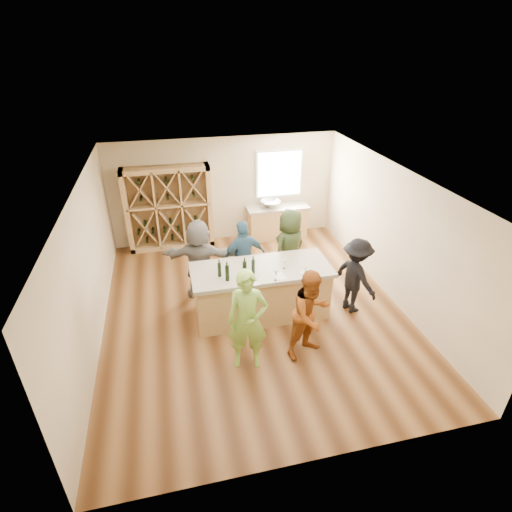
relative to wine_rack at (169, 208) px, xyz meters
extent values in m
cube|color=brown|center=(1.50, -3.27, -1.15)|extent=(6.00, 7.00, 0.10)
cube|color=white|center=(1.50, -3.27, 1.75)|extent=(6.00, 7.00, 0.10)
cube|color=beige|center=(1.50, 0.28, 0.30)|extent=(6.00, 0.10, 2.80)
cube|color=beige|center=(1.50, -6.82, 0.30)|extent=(6.00, 0.10, 2.80)
cube|color=beige|center=(-1.55, -3.27, 0.30)|extent=(0.10, 7.00, 2.80)
cube|color=beige|center=(4.55, -3.27, 0.30)|extent=(0.10, 7.00, 2.80)
cube|color=white|center=(3.00, 0.20, 0.65)|extent=(1.30, 0.06, 1.30)
cube|color=white|center=(3.00, 0.17, 0.65)|extent=(1.18, 0.01, 1.18)
cube|color=tan|center=(0.00, 0.00, 0.00)|extent=(2.20, 0.45, 2.20)
cube|color=tan|center=(2.90, -0.07, -0.67)|extent=(1.60, 0.58, 0.86)
cube|color=#A29884|center=(2.90, -0.07, -0.21)|extent=(1.70, 0.62, 0.06)
imported|color=silver|center=(2.70, -0.07, -0.09)|extent=(0.54, 0.54, 0.19)
cylinder|color=silver|center=(2.70, 0.11, -0.03)|extent=(0.02, 0.02, 0.30)
cube|color=tan|center=(1.62, -3.44, -0.60)|extent=(2.60, 1.00, 1.00)
cube|color=#A29884|center=(1.62, -3.44, -0.06)|extent=(2.72, 1.12, 0.08)
cylinder|color=black|center=(0.79, -3.55, 0.12)|extent=(0.09, 0.09, 0.28)
cylinder|color=black|center=(0.91, -3.72, 0.13)|extent=(0.08, 0.08, 0.30)
cylinder|color=black|center=(1.24, -3.68, 0.14)|extent=(0.09, 0.09, 0.32)
cylinder|color=black|center=(1.43, -3.58, 0.12)|extent=(0.07, 0.07, 0.27)
cone|color=white|center=(1.28, -3.92, 0.07)|extent=(0.08, 0.08, 0.18)
cone|color=white|center=(1.77, -3.92, 0.08)|extent=(0.09, 0.09, 0.20)
cone|color=white|center=(2.35, -3.90, 0.07)|extent=(0.08, 0.08, 0.18)
cone|color=white|center=(2.05, -3.55, 0.06)|extent=(0.06, 0.06, 0.16)
cube|color=white|center=(1.32, -3.86, -0.02)|extent=(0.26, 0.34, 0.00)
cube|color=white|center=(1.88, -3.80, -0.02)|extent=(0.23, 0.30, 0.00)
cube|color=white|center=(2.43, -3.86, -0.02)|extent=(0.28, 0.33, 0.00)
imported|color=#8CC64C|center=(1.06, -4.77, -0.18)|extent=(0.76, 0.61, 1.85)
imported|color=#994C19|center=(2.18, -4.74, -0.26)|extent=(0.93, 0.74, 1.68)
imported|color=black|center=(3.49, -3.72, -0.29)|extent=(0.81, 1.14, 1.61)
imported|color=#335972|center=(1.45, -2.55, -0.25)|extent=(1.07, 0.69, 1.69)
imported|color=#263319|center=(2.51, -2.44, -0.20)|extent=(1.05, 0.94, 1.80)
imported|color=slate|center=(0.52, -2.48, -0.21)|extent=(1.74, 0.96, 1.77)
camera|label=1|loc=(0.02, -9.87, 3.93)|focal=28.00mm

